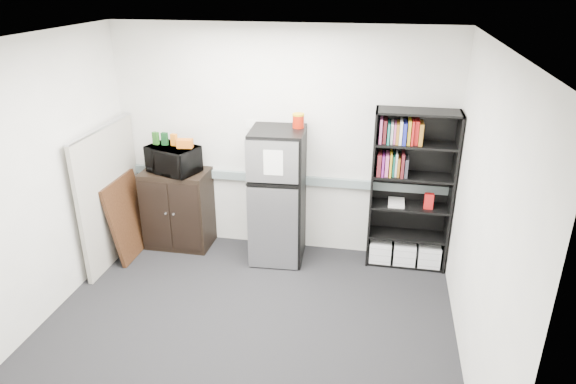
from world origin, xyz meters
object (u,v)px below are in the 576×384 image
object	(u,v)px
bookshelf	(411,192)
refrigerator	(278,196)
cabinet	(178,208)
microwave	(173,159)
cubicle_partition	(110,194)

from	to	relation	value
bookshelf	refrigerator	bearing A→B (deg)	-174.50
cabinet	microwave	world-z (taller)	microwave
bookshelf	cubicle_partition	xyz separation A→B (m)	(-3.43, -0.49, -0.10)
bookshelf	cabinet	world-z (taller)	bookshelf
bookshelf	cabinet	distance (m)	2.82
cabinet	microwave	size ratio (longest dim) A/B	1.71
cubicle_partition	refrigerator	size ratio (longest dim) A/B	1.01
cubicle_partition	microwave	bearing A→B (deg)	32.18
bookshelf	refrigerator	size ratio (longest dim) A/B	1.16
cubicle_partition	refrigerator	xyz separation A→B (m)	(1.93, 0.34, -0.01)
bookshelf	cabinet	xyz separation A→B (m)	(-2.79, -0.06, -0.42)
bookshelf	microwave	bearing A→B (deg)	-178.35
bookshelf	microwave	size ratio (longest dim) A/B	3.19
microwave	refrigerator	xyz separation A→B (m)	(1.28, -0.06, -0.35)
microwave	refrigerator	bearing A→B (deg)	16.54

